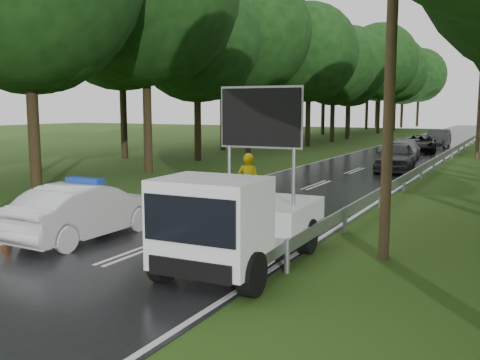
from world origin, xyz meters
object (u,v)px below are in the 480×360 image
Objects in this scene: police_sedan at (86,211)px; queue_car_second at (404,150)px; queue_car_third at (420,144)px; queue_car_first at (395,157)px; queue_car_fourth at (438,139)px; civilian at (192,212)px; barrier at (194,209)px; work_truck at (237,221)px; officer at (248,184)px.

police_sedan reaches higher than queue_car_second.
police_sedan reaches higher than queue_car_third.
queue_car_first reaches higher than queue_car_second.
civilian is at bearing -91.59° from queue_car_fourth.
barrier is 0.63× the size of queue_car_first.
civilian is 36.62m from queue_car_fourth.
queue_car_fourth is (0.43, 12.00, 0.12)m from queue_car_second.
work_truck reaches higher than queue_car_fourth.
work_truck is 5.81m from officer.
officer is 0.42× the size of queue_car_first.
officer is 3.87m from civilian.
officer reaches higher than queue_car_third.
officer is at bearing 112.20° from work_truck.
queue_car_fourth is (0.68, 36.76, -0.14)m from barrier.
civilian is 0.36× the size of queue_car_second.
civilian is 0.34× the size of queue_car_fourth.
civilian reaches higher than police_sedan.
officer reaches higher than civilian.
police_sedan is at bearing 171.18° from work_truck.
queue_car_fourth is at bearing -94.53° from police_sedan.
work_truck reaches higher than queue_car_second.
civilian reaches higher than barrier.
queue_car_first is at bearing -88.28° from queue_car_second.
barrier is 0.61× the size of queue_car_third.
police_sedan is 2.24× the size of officer.
police_sedan is 1.50× the size of barrier.
officer is (-2.43, 5.28, -0.05)m from work_truck.
barrier is at bearing -163.94° from police_sedan.
work_truck is 1.09× the size of queue_car_second.
queue_car_first is at bearing 64.69° from civilian.
officer reaches higher than queue_car_first.
queue_car_fourth is (-0.43, 18.91, -0.03)m from queue_car_first.
queue_car_second is at bearing -96.73° from queue_car_third.
queue_car_second is at bearing 90.96° from queue_car_first.
police_sedan reaches higher than barrier.
officer is at bearing -97.57° from queue_car_second.
barrier is at bearing -99.74° from queue_car_first.
police_sedan is 2.74× the size of civilian.
queue_car_first is at bearing -92.86° from queue_car_third.
queue_car_first is 6.97m from queue_car_second.
queue_car_fourth reaches higher than barrier.
civilian reaches higher than queue_car_second.
queue_car_fourth is (0.81, 36.61, -0.03)m from civilian.
queue_car_third is at bearing -101.17° from officer.
civilian is (2.64, 0.91, 0.08)m from police_sedan.
officer is 0.44× the size of queue_car_second.
queue_car_third is (0.25, 30.76, -0.25)m from barrier.
queue_car_second is 0.93× the size of queue_car_third.
queue_car_third is 6.02m from queue_car_fourth.
queue_car_third is at bearing 87.62° from queue_car_first.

